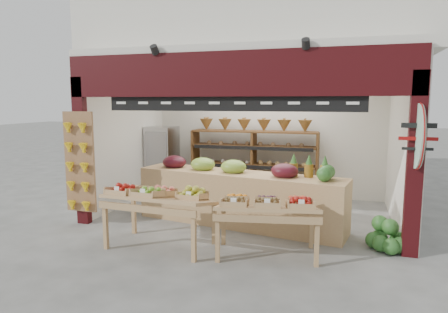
% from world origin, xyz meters
% --- Properties ---
extents(ground, '(60.00, 60.00, 0.00)m').
position_xyz_m(ground, '(0.00, 0.00, 0.00)').
color(ground, '#63635F').
rests_on(ground, ground).
extents(shop_structure, '(6.36, 5.12, 5.40)m').
position_xyz_m(shop_structure, '(0.00, 1.61, 3.92)').
color(shop_structure, silver).
rests_on(shop_structure, ground).
extents(banana_board, '(0.60, 0.15, 1.80)m').
position_xyz_m(banana_board, '(-2.73, -1.17, 1.12)').
color(banana_board, '#906541').
rests_on(banana_board, ground).
extents(gift_sign, '(0.04, 0.93, 0.92)m').
position_xyz_m(gift_sign, '(2.75, -1.15, 1.75)').
color(gift_sign, '#A2CCB4').
rests_on(gift_sign, ground).
extents(back_shelving, '(2.94, 0.48, 1.82)m').
position_xyz_m(back_shelving, '(-0.22, 1.82, 1.16)').
color(back_shelving, brown).
rests_on(back_shelving, ground).
extents(refrigerator, '(0.65, 0.65, 1.64)m').
position_xyz_m(refrigerator, '(-2.36, 1.43, 0.82)').
color(refrigerator, '#A8AAAF').
rests_on(refrigerator, ground).
extents(cardboard_stack, '(1.03, 0.75, 0.68)m').
position_xyz_m(cardboard_stack, '(-1.00, 0.21, 0.25)').
color(cardboard_stack, beige).
rests_on(cardboard_stack, ground).
extents(mid_counter, '(3.90, 1.40, 1.18)m').
position_xyz_m(mid_counter, '(-0.02, -0.32, 0.52)').
color(mid_counter, tan).
rests_on(mid_counter, ground).
extents(display_table_left, '(1.63, 0.97, 1.01)m').
position_xyz_m(display_table_left, '(-0.97, -1.71, 0.78)').
color(display_table_left, tan).
rests_on(display_table_left, ground).
extents(display_table_right, '(1.59, 1.07, 0.95)m').
position_xyz_m(display_table_right, '(0.76, -1.60, 0.74)').
color(display_table_right, tan).
rests_on(display_table_right, ground).
extents(watermelon_pile, '(0.61, 0.63, 0.48)m').
position_xyz_m(watermelon_pile, '(2.46, -0.87, 0.18)').
color(watermelon_pile, '#1C4617').
rests_on(watermelon_pile, ground).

